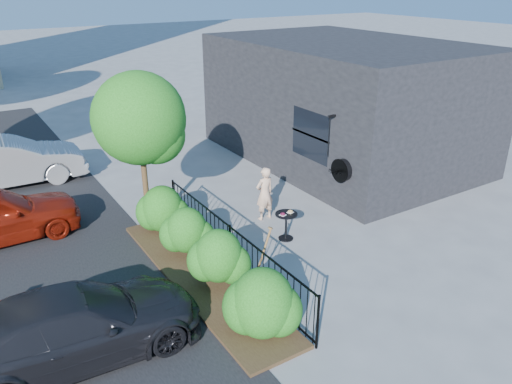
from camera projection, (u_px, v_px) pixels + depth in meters
ground at (286, 251)px, 11.74m from camera, size 120.00×120.00×0.00m
shop_building at (342, 101)px, 17.13m from camera, size 6.22×9.00×4.00m
fence at (230, 247)px, 10.78m from camera, size 0.05×6.05×1.10m
planting_bed at (202, 277)px, 10.64m from camera, size 1.30×6.00×0.08m
shrubs at (203, 247)px, 10.51m from camera, size 1.10×5.60×1.24m
patio_tree at (143, 124)px, 11.68m from camera, size 2.20×2.20×3.94m
cafe_table at (286, 222)px, 12.09m from camera, size 0.55×0.55×0.73m
woman at (265, 194)px, 13.03m from camera, size 0.54×0.37×1.45m
shovel at (261, 261)px, 10.23m from camera, size 0.46×0.17×1.33m
car_silver at (8, 162)px, 15.19m from camera, size 4.56×1.83×1.47m
car_darkgrey at (74, 326)px, 8.27m from camera, size 4.37×1.94×1.25m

